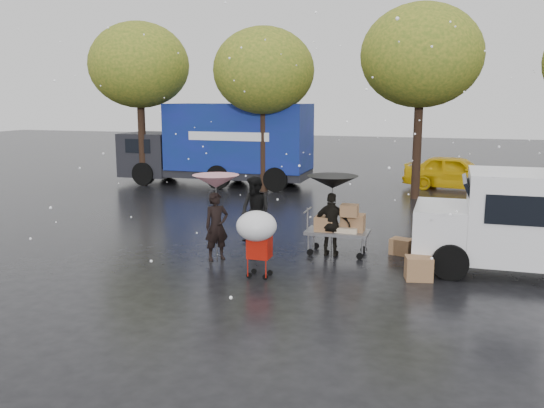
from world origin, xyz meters
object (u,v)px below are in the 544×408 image
(blue_truck, at_px, (221,144))
(shopping_cart, at_px, (257,230))
(person_black, at_px, (332,225))
(vendor_cart, at_px, (341,225))
(white_van, at_px, (542,221))
(person_pink, at_px, (217,226))
(yellow_taxi, at_px, (456,173))

(blue_truck, bearing_deg, shopping_cart, -64.69)
(blue_truck, bearing_deg, person_black, -55.26)
(vendor_cart, relative_size, white_van, 0.31)
(person_pink, height_order, blue_truck, blue_truck)
(person_pink, xyz_separation_m, yellow_taxi, (5.38, 12.63, -0.09))
(shopping_cart, bearing_deg, person_black, 63.64)
(shopping_cart, distance_m, yellow_taxi, 14.33)
(white_van, distance_m, blue_truck, 15.25)
(person_pink, relative_size, yellow_taxi, 0.38)
(person_pink, height_order, white_van, white_van)
(person_pink, relative_size, person_black, 1.04)
(yellow_taxi, bearing_deg, blue_truck, 109.57)
(shopping_cart, height_order, blue_truck, blue_truck)
(vendor_cart, bearing_deg, person_black, -139.76)
(shopping_cart, height_order, yellow_taxi, shopping_cart)
(shopping_cart, distance_m, blue_truck, 13.51)
(vendor_cart, relative_size, blue_truck, 0.18)
(person_pink, xyz_separation_m, blue_truck, (-4.39, 11.07, 0.96))
(person_black, bearing_deg, vendor_cart, -139.17)
(blue_truck, bearing_deg, white_van, -41.34)
(person_pink, xyz_separation_m, person_black, (2.49, 1.14, -0.03))
(person_pink, height_order, shopping_cart, person_pink)
(person_pink, height_order, vendor_cart, person_pink)
(vendor_cart, bearing_deg, shopping_cart, -118.47)
(vendor_cart, xyz_separation_m, white_van, (4.36, -0.30, 0.43))
(person_black, xyz_separation_m, shopping_cart, (-1.12, -2.26, 0.30))
(shopping_cart, relative_size, blue_truck, 0.18)
(vendor_cart, bearing_deg, blue_truck, 125.95)
(person_pink, height_order, yellow_taxi, person_pink)
(blue_truck, height_order, yellow_taxi, blue_truck)
(shopping_cart, distance_m, white_van, 6.06)
(person_black, bearing_deg, shopping_cart, 64.23)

